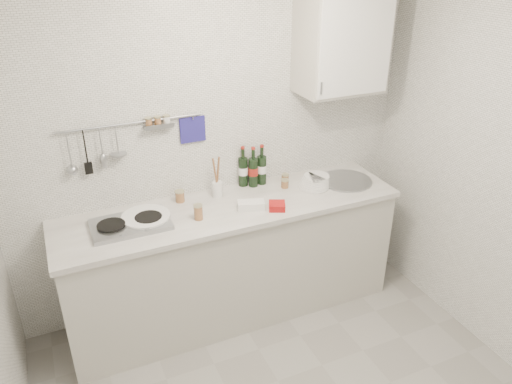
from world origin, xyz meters
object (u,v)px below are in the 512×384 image
(plate_stack_sink, at_px, (315,181))
(utensil_crock, at_px, (217,187))
(wine_bottles, at_px, (253,166))
(plate_stack_hob, at_px, (145,219))
(wall_cabinet, at_px, (342,42))

(plate_stack_sink, distance_m, utensil_crock, 0.74)
(plate_stack_sink, relative_size, utensil_crock, 0.77)
(utensil_crock, bearing_deg, wine_bottles, 13.24)
(plate_stack_hob, bearing_deg, plate_stack_sink, -0.02)
(wall_cabinet, bearing_deg, plate_stack_sink, -154.83)
(wall_cabinet, xyz_separation_m, utensil_crock, (-0.94, 0.05, -0.96))
(wall_cabinet, distance_m, plate_stack_hob, 1.81)
(wall_cabinet, height_order, utensil_crock, wall_cabinet)
(plate_stack_hob, xyz_separation_m, wine_bottles, (0.87, 0.22, 0.13))
(wine_bottles, bearing_deg, plate_stack_sink, -27.66)
(plate_stack_sink, relative_size, wine_bottles, 0.78)
(wall_cabinet, relative_size, wine_bottles, 2.26)
(plate_stack_hob, relative_size, utensil_crock, 1.09)
(wine_bottles, bearing_deg, plate_stack_hob, -165.96)
(wall_cabinet, distance_m, utensil_crock, 1.34)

